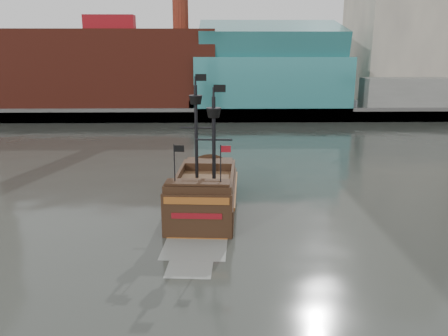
{
  "coord_description": "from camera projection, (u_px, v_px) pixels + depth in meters",
  "views": [
    {
      "loc": [
        -1.09,
        -19.7,
        12.98
      ],
      "look_at": [
        -0.4,
        13.85,
        4.0
      ],
      "focal_mm": 35.0,
      "sensor_mm": 36.0,
      "label": 1
    }
  ],
  "objects": [
    {
      "name": "ground",
      "position": [
        237.0,
        313.0,
        22.4
      ],
      "size": [
        400.0,
        400.0,
        0.0
      ],
      "primitive_type": "plane",
      "color": "#242622",
      "rests_on": "ground"
    },
    {
      "name": "promenade_far",
      "position": [
        219.0,
        100.0,
        111.0
      ],
      "size": [
        220.0,
        60.0,
        2.0
      ],
      "primitive_type": "cube",
      "color": "slate",
      "rests_on": "ground"
    },
    {
      "name": "seawall",
      "position": [
        221.0,
        115.0,
        82.43
      ],
      "size": [
        220.0,
        1.0,
        2.6
      ],
      "primitive_type": "cube",
      "color": "#4C4C49",
      "rests_on": "ground"
    },
    {
      "name": "pirate_ship",
      "position": [
        205.0,
        197.0,
        36.87
      ],
      "size": [
        5.96,
        16.32,
        12.0
      ],
      "rotation": [
        0.0,
        0.0,
        -0.07
      ],
      "color": "black",
      "rests_on": "ground"
    }
  ]
}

